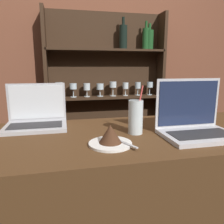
# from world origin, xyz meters

# --- Properties ---
(bar_counter) EXTENTS (1.76, 0.66, 0.95)m
(bar_counter) POSITION_xyz_m (0.00, 0.33, 0.48)
(bar_counter) COLOR #4C3019
(bar_counter) RESTS_ON ground_plane
(back_wall) EXTENTS (7.00, 0.06, 2.70)m
(back_wall) POSITION_xyz_m (0.00, 1.56, 1.35)
(back_wall) COLOR brown
(back_wall) RESTS_ON ground_plane
(back_shelf) EXTENTS (1.14, 0.18, 1.77)m
(back_shelf) POSITION_xyz_m (0.11, 1.47, 0.94)
(back_shelf) COLOR #332114
(back_shelf) RESTS_ON ground_plane
(laptop_near) EXTENTS (0.31, 0.23, 0.22)m
(laptop_near) POSITION_xyz_m (-0.46, 0.55, 1.00)
(laptop_near) COLOR #ADADB2
(laptop_near) RESTS_ON bar_counter
(laptop_far) EXTENTS (0.33, 0.23, 0.26)m
(laptop_far) POSITION_xyz_m (0.28, 0.24, 1.01)
(laptop_far) COLOR silver
(laptop_far) RESTS_ON bar_counter
(cake_plate) EXTENTS (0.18, 0.18, 0.08)m
(cake_plate) POSITION_xyz_m (-0.13, 0.19, 0.99)
(cake_plate) COLOR white
(cake_plate) RESTS_ON bar_counter
(water_glass) EXTENTS (0.07, 0.07, 0.23)m
(water_glass) POSITION_xyz_m (0.02, 0.32, 1.03)
(water_glass) COLOR silver
(water_glass) RESTS_ON bar_counter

